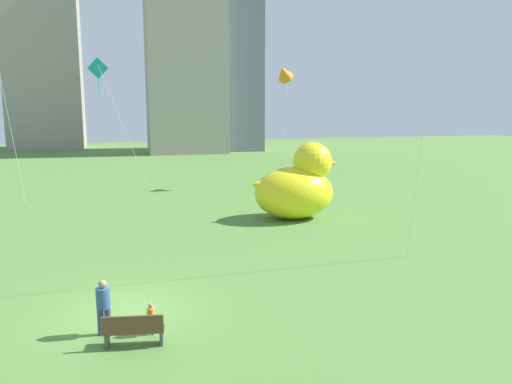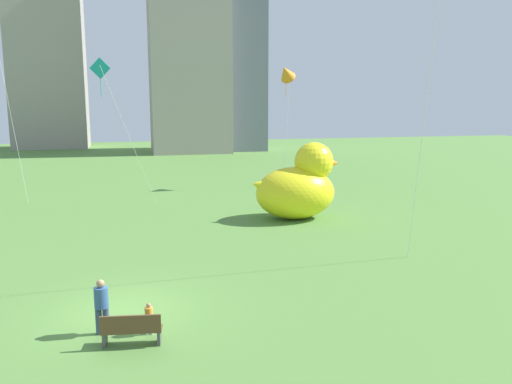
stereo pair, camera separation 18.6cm
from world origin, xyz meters
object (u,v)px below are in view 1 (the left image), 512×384
object	(u,v)px
kite_teal	(100,74)
kite_orange	(284,73)
person_child	(151,317)
giant_inflatable_duck	(297,186)
person_adult	(103,305)
park_bench	(134,329)

from	to	relation	value
kite_teal	kite_orange	xyz separation A→B (m)	(12.75, 3.84, 0.42)
person_child	giant_inflatable_duck	size ratio (longest dim) A/B	0.18
person_child	giant_inflatable_duck	distance (m)	15.45
giant_inflatable_duck	kite_orange	size ratio (longest dim) A/B	0.55
person_adult	giant_inflatable_duck	xyz separation A→B (m)	(9.84, 12.45, 0.92)
giant_inflatable_duck	person_child	bearing A→B (deg)	-123.86
person_adult	kite_orange	xyz separation A→B (m)	(12.25, 22.84, 7.58)
person_child	giant_inflatable_duck	world-z (taller)	giant_inflatable_duck
park_bench	giant_inflatable_duck	world-z (taller)	giant_inflatable_duck
park_bench	person_adult	xyz separation A→B (m)	(-0.78, 0.94, 0.40)
park_bench	person_child	world-z (taller)	person_child
person_adult	person_child	size ratio (longest dim) A/B	1.72
park_bench	kite_teal	distance (m)	21.35
person_adult	kite_teal	distance (m)	20.31
person_adult	kite_teal	world-z (taller)	kite_teal
giant_inflatable_duck	kite_orange	bearing A→B (deg)	76.91
giant_inflatable_duck	kite_teal	size ratio (longest dim) A/B	0.56
kite_orange	giant_inflatable_duck	bearing A→B (deg)	-103.09
kite_orange	person_adult	bearing A→B (deg)	-118.22
kite_teal	person_child	bearing A→B (deg)	-84.81
park_bench	kite_orange	distance (m)	27.58
park_bench	person_adult	size ratio (longest dim) A/B	1.03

